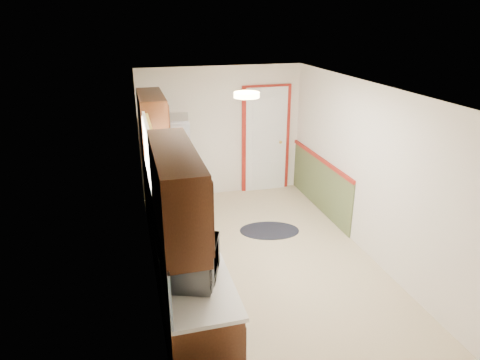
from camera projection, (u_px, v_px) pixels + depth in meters
room_shell at (264, 179)px, 5.64m from camera, size 3.20×5.20×2.52m
kitchen_run at (174, 227)px, 5.22m from camera, size 0.63×4.00×2.20m
back_wall_trim at (277, 149)px, 7.98m from camera, size 1.12×2.30×2.08m
ceiling_fixture at (247, 95)px, 4.97m from camera, size 0.30×0.30×0.06m
microwave at (194, 259)px, 3.92m from camera, size 0.51×0.68×0.41m
refrigerator at (170, 164)px, 7.37m from camera, size 0.77×0.74×1.65m
rug at (269, 230)px, 6.84m from camera, size 1.07×0.82×0.01m
cooktop at (164, 170)px, 6.70m from camera, size 0.49×0.59×0.02m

